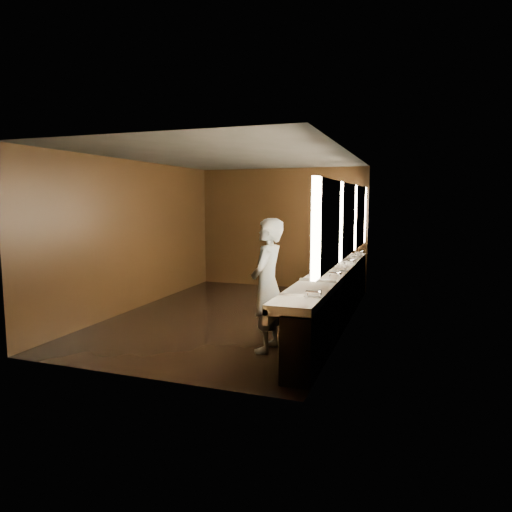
{
  "coord_description": "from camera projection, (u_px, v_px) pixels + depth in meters",
  "views": [
    {
      "loc": [
        3.02,
        -7.38,
        2.07
      ],
      "look_at": [
        0.42,
        0.0,
        1.1
      ],
      "focal_mm": 32.0,
      "sensor_mm": 36.0,
      "label": 1
    }
  ],
  "objects": [
    {
      "name": "wall_front",
      "position": [
        133.0,
        259.0,
        5.18
      ],
      "size": [
        4.0,
        0.02,
        2.8
      ],
      "primitive_type": "cube",
      "color": "black",
      "rests_on": "floor"
    },
    {
      "name": "ceiling",
      "position": [
        233.0,
        157.0,
        7.81
      ],
      "size": [
        4.0,
        6.0,
        0.02
      ],
      "primitive_type": "cube",
      "color": "#2D2D2B",
      "rests_on": "wall_back"
    },
    {
      "name": "sink_counter",
      "position": [
        335.0,
        296.0,
        7.5
      ],
      "size": [
        0.55,
        5.4,
        1.01
      ],
      "color": "black",
      "rests_on": "floor"
    },
    {
      "name": "floor",
      "position": [
        234.0,
        316.0,
        8.16
      ],
      "size": [
        6.0,
        6.0,
        0.0
      ],
      "primitive_type": "plane",
      "color": "black",
      "rests_on": "ground"
    },
    {
      "name": "trash_bin",
      "position": [
        297.0,
        334.0,
        6.07
      ],
      "size": [
        0.39,
        0.39,
        0.59
      ],
      "primitive_type": "cylinder",
      "rotation": [
        0.0,
        0.0,
        -0.01
      ],
      "color": "black",
      "rests_on": "floor"
    },
    {
      "name": "wall_right",
      "position": [
        349.0,
        242.0,
        7.32
      ],
      "size": [
        0.02,
        6.0,
        2.8
      ],
      "primitive_type": "cube",
      "color": "black",
      "rests_on": "floor"
    },
    {
      "name": "person",
      "position": [
        267.0,
        285.0,
        6.2
      ],
      "size": [
        0.45,
        0.67,
        1.82
      ],
      "primitive_type": "imported",
      "rotation": [
        0.0,
        0.0,
        -1.59
      ],
      "color": "#9BC1E7",
      "rests_on": "floor"
    },
    {
      "name": "mirror_band",
      "position": [
        348.0,
        220.0,
        7.29
      ],
      "size": [
        0.06,
        5.03,
        1.15
      ],
      "color": "#FFE7BD",
      "rests_on": "wall_right"
    },
    {
      "name": "wall_back",
      "position": [
        281.0,
        228.0,
        10.79
      ],
      "size": [
        4.0,
        0.02,
        2.8
      ],
      "primitive_type": "cube",
      "color": "black",
      "rests_on": "floor"
    },
    {
      "name": "wall_left",
      "position": [
        136.0,
        235.0,
        8.65
      ],
      "size": [
        0.02,
        6.0,
        2.8
      ],
      "primitive_type": "cube",
      "color": "black",
      "rests_on": "floor"
    }
  ]
}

